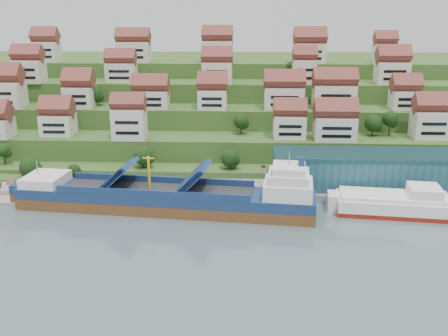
{
  "coord_description": "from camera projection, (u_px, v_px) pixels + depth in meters",
  "views": [
    {
      "loc": [
        13.24,
        -122.37,
        50.07
      ],
      "look_at": [
        7.51,
        14.0,
        8.0
      ],
      "focal_mm": 40.0,
      "sensor_mm": 36.0,
      "label": 1
    }
  ],
  "objects": [
    {
      "name": "hillside_trees",
      "position": [
        190.0,
        122.0,
        168.37
      ],
      "size": [
        137.97,
        62.3,
        30.17
      ],
      "color": "#193812",
      "rests_on": "ground"
    },
    {
      "name": "flagpole",
      "position": [
        261.0,
        177.0,
        138.91
      ],
      "size": [
        1.28,
        0.16,
        8.0
      ],
      "color": "gray",
      "rests_on": "quay"
    },
    {
      "name": "warehouse",
      "position": [
        378.0,
        169.0,
        144.14
      ],
      "size": [
        60.0,
        15.0,
        10.0
      ],
      "primitive_type": "cube",
      "color": "#245362",
      "rests_on": "quay"
    },
    {
      "name": "pebble_beach",
      "position": [
        0.0,
        192.0,
        145.76
      ],
      "size": [
        45.0,
        20.0,
        1.0
      ],
      "primitive_type": "cube",
      "color": "gray",
      "rests_on": "ground"
    },
    {
      "name": "hillside",
      "position": [
        216.0,
        105.0,
        227.85
      ],
      "size": [
        260.0,
        128.0,
        31.0
      ],
      "color": "#2D4C1E",
      "rests_on": "ground"
    },
    {
      "name": "hillside_village",
      "position": [
        208.0,
        87.0,
        183.15
      ],
      "size": [
        159.06,
        62.42,
        28.75
      ],
      "color": "silver",
      "rests_on": "ground"
    },
    {
      "name": "second_ship",
      "position": [
        396.0,
        204.0,
        130.59
      ],
      "size": [
        30.22,
        14.01,
        8.47
      ],
      "rotation": [
        0.0,
        0.0,
        -0.11
      ],
      "color": "maroon",
      "rests_on": "ground"
    },
    {
      "name": "cargo_ship",
      "position": [
        173.0,
        198.0,
        132.44
      ],
      "size": [
        80.02,
        20.57,
        17.57
      ],
      "rotation": [
        0.0,
        0.0,
        -0.11
      ],
      "color": "brown",
      "rests_on": "ground"
    },
    {
      "name": "ground",
      "position": [
        194.0,
        212.0,
        132.12
      ],
      "size": [
        300.0,
        300.0,
        0.0
      ],
      "primitive_type": "plane",
      "color": "slate",
      "rests_on": "ground"
    },
    {
      "name": "quay",
      "position": [
        267.0,
        190.0,
        145.31
      ],
      "size": [
        180.0,
        14.0,
        2.2
      ],
      "primitive_type": "cube",
      "color": "gray",
      "rests_on": "ground"
    }
  ]
}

